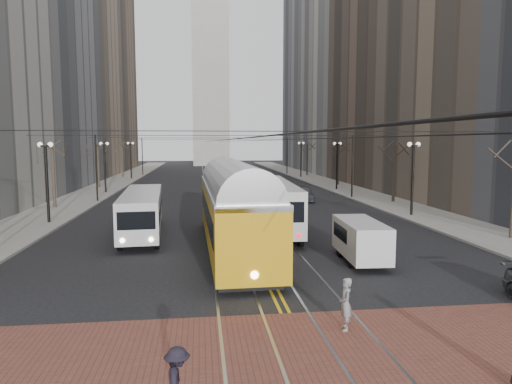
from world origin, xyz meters
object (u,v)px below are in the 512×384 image
object	(u,v)px
clock_tower	(210,21)
transit_bus	(142,213)
streetcar	(234,216)
sedan_silver	(252,181)
pedestrian_d	(177,381)
sedan_grey	(304,193)
pedestrian_b	(346,304)
cargo_van	(361,242)
rear_bus	(271,206)

from	to	relation	value
clock_tower	transit_bus	distance (m)	95.31
streetcar	sedan_silver	distance (m)	35.96
pedestrian_d	sedan_grey	bearing A→B (deg)	-22.54
transit_bus	pedestrian_b	size ratio (longest dim) A/B	6.59
cargo_van	sedan_grey	distance (m)	23.47
cargo_van	sedan_grey	bearing A→B (deg)	87.04
sedan_silver	pedestrian_d	world-z (taller)	pedestrian_d
rear_bus	pedestrian_d	xyz separation A→B (m)	(-5.20, -20.44, -0.84)
pedestrian_b	transit_bus	bearing A→B (deg)	-145.74
streetcar	pedestrian_b	distance (m)	11.55
sedan_grey	pedestrian_b	xyz separation A→B (m)	(-5.81, -31.13, 0.07)
transit_bus	pedestrian_d	xyz separation A→B (m)	(3.15, -19.93, -0.59)
sedan_grey	pedestrian_b	world-z (taller)	pedestrian_b
cargo_van	sedan_silver	distance (m)	38.98
clock_tower	pedestrian_b	world-z (taller)	clock_tower
rear_bus	sedan_grey	bearing A→B (deg)	71.73
rear_bus	pedestrian_b	world-z (taller)	rear_bus
rear_bus	pedestrian_b	size ratio (longest dim) A/B	7.44
streetcar	rear_bus	size ratio (longest dim) A/B	1.29
clock_tower	sedan_silver	size ratio (longest dim) A/B	15.86
clock_tower	sedan_grey	distance (m)	81.77
clock_tower	pedestrian_d	xyz separation A→B (m)	(-3.40, -108.50, -35.19)
streetcar	pedestrian_d	size ratio (longest dim) A/B	10.44
sedan_silver	pedestrian_b	xyz separation A→B (m)	(-2.39, -46.77, 0.15)
clock_tower	pedestrian_d	size ratio (longest dim) A/B	43.46
transit_bus	pedestrian_b	world-z (taller)	transit_bus
streetcar	sedan_grey	distance (m)	21.70
sedan_silver	pedestrian_d	bearing A→B (deg)	-99.92
rear_bus	sedan_silver	xyz separation A→B (m)	(2.20, 30.26, -0.92)
cargo_van	pedestrian_b	xyz separation A→B (m)	(-3.30, -7.80, -0.18)
clock_tower	pedestrian_d	bearing A→B (deg)	-91.79
clock_tower	streetcar	xyz separation A→B (m)	(-1.07, -93.37, -34.09)
sedan_silver	pedestrian_d	distance (m)	51.24
streetcar	rear_bus	distance (m)	6.05
clock_tower	streetcar	size ratio (longest dim) A/B	4.16
cargo_van	sedan_silver	xyz separation A→B (m)	(-0.91, 38.97, -0.33)
pedestrian_b	pedestrian_d	size ratio (longest dim) A/B	1.09
streetcar	pedestrian_b	size ratio (longest dim) A/B	9.58
rear_bus	sedan_grey	size ratio (longest dim) A/B	2.74
sedan_grey	clock_tower	bearing A→B (deg)	102.42
cargo_van	pedestrian_d	size ratio (longest dim) A/B	3.03
sedan_silver	transit_bus	bearing A→B (deg)	-110.54
clock_tower	sedan_silver	bearing A→B (deg)	-86.04
sedan_grey	sedan_silver	world-z (taller)	sedan_grey
transit_bus	pedestrian_d	size ratio (longest dim) A/B	7.18
clock_tower	sedan_silver	world-z (taller)	clock_tower
sedan_grey	pedestrian_d	distance (m)	36.70
pedestrian_d	rear_bus	bearing A→B (deg)	-19.65
rear_bus	cargo_van	size ratio (longest dim) A/B	2.68
transit_bus	clock_tower	bearing A→B (deg)	81.87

